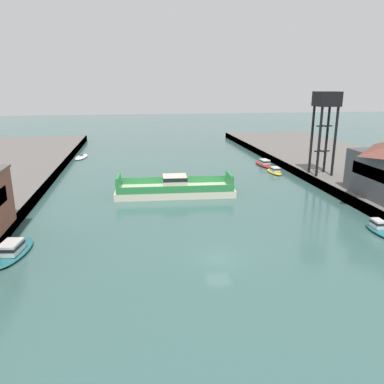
# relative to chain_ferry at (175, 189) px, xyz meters

# --- Properties ---
(ground_plane) EXTENTS (400.00, 400.00, 0.00)m
(ground_plane) POSITION_rel_chain_ferry_xyz_m (1.86, -23.73, -1.00)
(ground_plane) COLOR #3D6660
(chain_ferry) EXTENTS (19.07, 7.24, 3.30)m
(chain_ferry) POSITION_rel_chain_ferry_xyz_m (0.00, 0.00, 0.00)
(chain_ferry) COLOR beige
(chain_ferry) RESTS_ON ground
(moored_boat_near_left) EXTENTS (2.61, 7.62, 1.46)m
(moored_boat_near_left) POSITION_rel_chain_ferry_xyz_m (21.66, 19.37, -0.46)
(moored_boat_near_left) COLOR red
(moored_boat_near_left) RESTS_ON ground
(moored_boat_near_right) EXTENTS (3.54, 7.79, 1.63)m
(moored_boat_near_right) POSITION_rel_chain_ferry_xyz_m (-18.95, -19.91, -0.39)
(moored_boat_near_right) COLOR #237075
(moored_boat_near_right) RESTS_ON ground
(moored_boat_mid_left) EXTENTS (1.86, 4.93, 1.53)m
(moored_boat_mid_left) POSITION_rel_chain_ferry_xyz_m (22.13, -19.91, -0.43)
(moored_boat_mid_left) COLOR #237075
(moored_boat_mid_left) RESTS_ON ground
(moored_boat_mid_right) EXTENTS (3.42, 8.11, 0.91)m
(moored_boat_mid_right) POSITION_rel_chain_ferry_xyz_m (-18.90, 35.40, -0.78)
(moored_boat_mid_right) COLOR white
(moored_boat_mid_right) RESTS_ON ground
(moored_boat_far_left) EXTENTS (2.14, 5.81, 1.27)m
(moored_boat_far_left) POSITION_rel_chain_ferry_xyz_m (21.42, 12.21, -0.53)
(moored_boat_far_left) COLOR yellow
(moored_boat_far_left) RESTS_ON ground
(crane_tower) EXTENTS (3.74, 3.74, 14.41)m
(crane_tower) POSITION_rel_chain_ferry_xyz_m (26.78, 3.99, 12.11)
(crane_tower) COLOR black
(crane_tower) RESTS_ON quay_right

